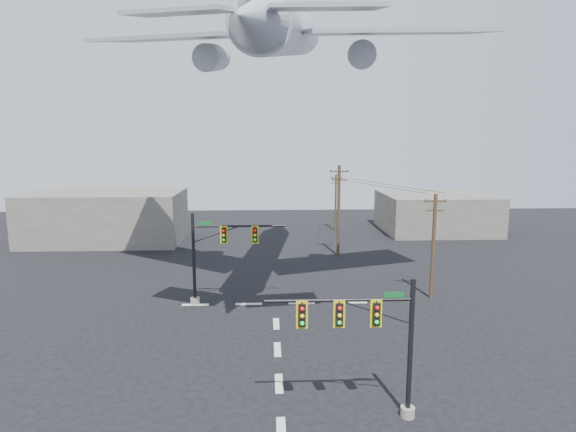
{
  "coord_description": "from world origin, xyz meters",
  "views": [
    {
      "loc": [
        -0.5,
        -22.85,
        12.4
      ],
      "look_at": [
        0.67,
        5.0,
        7.87
      ],
      "focal_mm": 30.0,
      "sensor_mm": 36.0,
      "label": 1
    }
  ],
  "objects_px": {
    "utility_pole_b": "(339,209)",
    "airliner": "(286,32)",
    "signal_mast_near": "(374,341)",
    "utility_pole_a": "(433,244)",
    "utility_pole_c": "(336,201)",
    "signal_mast_far": "(214,255)"
  },
  "relations": [
    {
      "from": "signal_mast_near",
      "to": "utility_pole_a",
      "type": "bearing_deg",
      "value": 63.18
    },
    {
      "from": "signal_mast_near",
      "to": "utility_pole_a",
      "type": "relative_size",
      "value": 0.82
    },
    {
      "from": "signal_mast_far",
      "to": "utility_pole_c",
      "type": "height_order",
      "value": "utility_pole_c"
    },
    {
      "from": "utility_pole_a",
      "to": "airliner",
      "type": "height_order",
      "value": "airliner"
    },
    {
      "from": "signal_mast_near",
      "to": "signal_mast_far",
      "type": "distance_m",
      "value": 17.66
    },
    {
      "from": "utility_pole_b",
      "to": "airliner",
      "type": "relative_size",
      "value": 0.29
    },
    {
      "from": "signal_mast_near",
      "to": "signal_mast_far",
      "type": "bearing_deg",
      "value": 119.27
    },
    {
      "from": "signal_mast_near",
      "to": "utility_pole_c",
      "type": "distance_m",
      "value": 44.17
    },
    {
      "from": "utility_pole_c",
      "to": "airliner",
      "type": "bearing_deg",
      "value": -82.06
    },
    {
      "from": "signal_mast_far",
      "to": "utility_pole_b",
      "type": "height_order",
      "value": "utility_pole_b"
    },
    {
      "from": "airliner",
      "to": "signal_mast_near",
      "type": "bearing_deg",
      "value": -160.74
    },
    {
      "from": "utility_pole_b",
      "to": "airliner",
      "type": "xyz_separation_m",
      "value": [
        -6.01,
        -11.8,
        15.27
      ]
    },
    {
      "from": "utility_pole_a",
      "to": "utility_pole_b",
      "type": "relative_size",
      "value": 0.85
    },
    {
      "from": "utility_pole_a",
      "to": "airliner",
      "type": "xyz_separation_m",
      "value": [
        -11.3,
        2.23,
        16.0
      ]
    },
    {
      "from": "utility_pole_b",
      "to": "signal_mast_near",
      "type": "bearing_deg",
      "value": -96.34
    },
    {
      "from": "signal_mast_near",
      "to": "signal_mast_far",
      "type": "height_order",
      "value": "signal_mast_far"
    },
    {
      "from": "utility_pole_a",
      "to": "signal_mast_far",
      "type": "bearing_deg",
      "value": -175.07
    },
    {
      "from": "signal_mast_far",
      "to": "airliner",
      "type": "xyz_separation_m",
      "value": [
        5.46,
        2.89,
        16.53
      ]
    },
    {
      "from": "airliner",
      "to": "utility_pole_b",
      "type": "bearing_deg",
      "value": -17.57
    },
    {
      "from": "utility_pole_a",
      "to": "utility_pole_c",
      "type": "relative_size",
      "value": 1.07
    },
    {
      "from": "utility_pole_a",
      "to": "utility_pole_c",
      "type": "bearing_deg",
      "value": 100.1
    },
    {
      "from": "utility_pole_c",
      "to": "utility_pole_a",
      "type": "bearing_deg",
      "value": -57.98
    }
  ]
}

